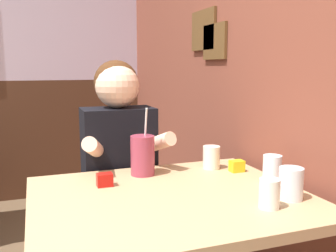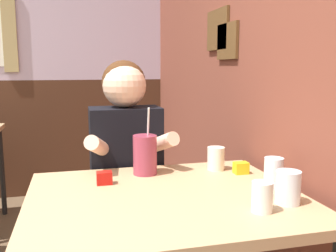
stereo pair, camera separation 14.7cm
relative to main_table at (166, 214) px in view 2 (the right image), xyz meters
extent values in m
cube|color=brown|center=(0.57, 1.03, 0.66)|extent=(0.06, 4.74, 2.70)
cube|color=brown|center=(0.53, 0.86, 0.74)|extent=(0.02, 0.31, 0.23)
cube|color=brown|center=(0.53, 0.71, 0.67)|extent=(0.02, 0.26, 0.20)
cube|color=#472819|center=(-0.72, 2.43, -0.14)|extent=(5.52, 0.06, 1.10)
cube|color=tan|center=(-0.84, 2.38, 0.86)|extent=(0.12, 0.02, 0.75)
cube|color=tan|center=(0.00, 0.00, 0.05)|extent=(0.98, 0.81, 0.04)
cylinder|color=black|center=(0.45, 0.36, -0.33)|extent=(0.04, 0.04, 0.73)
cylinder|color=black|center=(-0.91, 1.98, -0.33)|extent=(0.04, 0.04, 0.73)
cube|color=black|center=(-0.07, 0.53, 0.05)|extent=(0.34, 0.20, 0.56)
sphere|color=#472814|center=(-0.07, 0.55, 0.45)|extent=(0.21, 0.21, 0.21)
sphere|color=beige|center=(-0.07, 0.53, 0.44)|extent=(0.21, 0.21, 0.21)
cylinder|color=beige|center=(-0.21, 0.39, 0.18)|extent=(0.14, 0.27, 0.15)
cylinder|color=beige|center=(0.06, 0.39, 0.18)|extent=(0.14, 0.27, 0.15)
cylinder|color=#99384C|center=(-0.02, 0.28, 0.16)|extent=(0.10, 0.10, 0.17)
cylinder|color=white|center=(-0.01, 0.28, 0.29)|extent=(0.01, 0.04, 0.14)
cylinder|color=silver|center=(0.42, -0.01, 0.13)|extent=(0.07, 0.07, 0.11)
cylinder|color=silver|center=(0.26, -0.23, 0.12)|extent=(0.07, 0.07, 0.10)
cylinder|color=silver|center=(0.30, 0.27, 0.12)|extent=(0.08, 0.08, 0.10)
cylinder|color=silver|center=(0.38, -0.18, 0.13)|extent=(0.08, 0.08, 0.11)
cube|color=#B7140F|center=(-0.20, 0.18, 0.10)|extent=(0.06, 0.04, 0.05)
cube|color=yellow|center=(0.38, 0.19, 0.10)|extent=(0.06, 0.04, 0.05)
camera|label=1|loc=(-0.45, -1.21, 0.53)|focal=40.00mm
camera|label=2|loc=(-0.31, -1.25, 0.53)|focal=40.00mm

